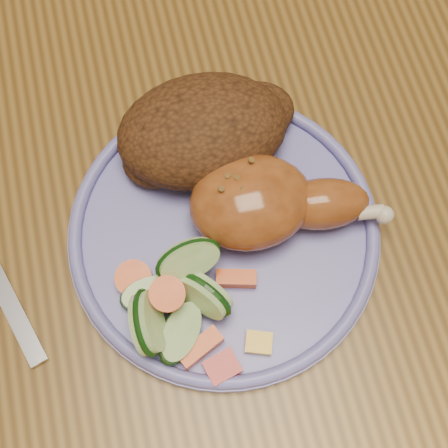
{
  "coord_description": "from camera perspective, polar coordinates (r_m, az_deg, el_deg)",
  "views": [
    {
      "loc": [
        -0.1,
        -0.21,
        1.21
      ],
      "look_at": [
        -0.06,
        -0.06,
        0.78
      ],
      "focal_mm": 50.0,
      "sensor_mm": 36.0,
      "label": 1
    }
  ],
  "objects": [
    {
      "name": "plate",
      "position": [
        0.48,
        0.0,
        -0.87
      ],
      "size": [
        0.24,
        0.24,
        0.01
      ],
      "primitive_type": "cylinder",
      "color": "#6F6DC4",
      "rests_on": "dining_table"
    },
    {
      "name": "rice_pilaf",
      "position": [
        0.48,
        -1.68,
        8.55
      ],
      "size": [
        0.14,
        0.1,
        0.06
      ],
      "color": "#492812",
      "rests_on": "plate"
    },
    {
      "name": "dining_table",
      "position": [
        0.59,
        4.23,
        2.47
      ],
      "size": [
        0.9,
        1.4,
        0.75
      ],
      "color": "brown",
      "rests_on": "ground"
    },
    {
      "name": "plate_rim",
      "position": [
        0.47,
        0.0,
        -0.43
      ],
      "size": [
        0.23,
        0.23,
        0.01
      ],
      "primitive_type": "torus",
      "color": "#6F6DC4",
      "rests_on": "plate"
    },
    {
      "name": "vegetable_pile",
      "position": [
        0.44,
        -4.38,
        -7.12
      ],
      "size": [
        0.1,
        0.11,
        0.05
      ],
      "color": "#A50A05",
      "rests_on": "plate"
    },
    {
      "name": "chicken_leg",
      "position": [
        0.46,
        4.08,
        1.97
      ],
      "size": [
        0.15,
        0.08,
        0.05
      ],
      "color": "#984F20",
      "rests_on": "plate"
    },
    {
      "name": "ground",
      "position": [
        1.23,
        2.05,
        -9.65
      ],
      "size": [
        4.0,
        4.0,
        0.0
      ],
      "primitive_type": "plane",
      "color": "#50371B",
      "rests_on": "ground"
    }
  ]
}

